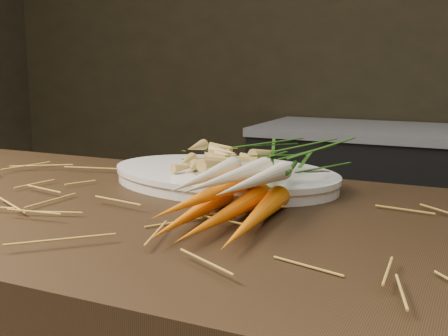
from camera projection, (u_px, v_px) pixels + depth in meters
name	position (u px, v px, depth m)	size (l,w,h in m)	color
straw_bedding	(204.00, 207.00, 0.89)	(1.40, 0.60, 0.02)	olive
root_veg_bunch	(264.00, 176.00, 0.94)	(0.17, 0.52, 0.10)	#EA6005
serving_platter	(223.00, 178.00, 1.10)	(0.46, 0.31, 0.02)	white
roasted_veg_heap	(223.00, 159.00, 1.09)	(0.23, 0.16, 0.05)	#AC863F
serving_fork	(296.00, 182.00, 0.99)	(0.02, 0.18, 0.00)	silver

